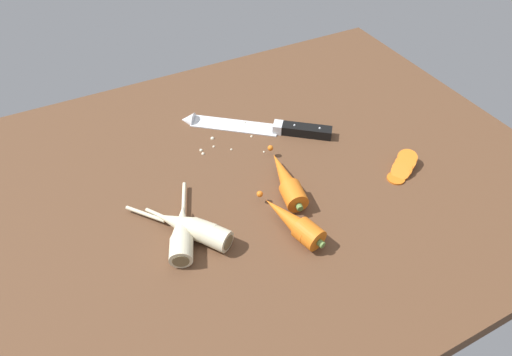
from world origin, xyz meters
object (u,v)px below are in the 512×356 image
at_px(chefs_knife, 253,126).
at_px(parsnip_mid_right, 182,232).
at_px(whole_carrot_second, 294,222).
at_px(parsnip_front, 200,230).
at_px(parsnip_mid_left, 184,225).
at_px(carrot_slice_stack, 403,167).
at_px(whole_carrot, 286,180).

height_order(chefs_knife, parsnip_mid_right, parsnip_mid_right).
distance_m(whole_carrot_second, parsnip_front, 0.17).
bearing_deg(parsnip_mid_left, parsnip_mid_right, -124.39).
distance_m(parsnip_front, carrot_slice_stack, 0.43).
height_order(parsnip_mid_right, carrot_slice_stack, parsnip_mid_right).
distance_m(whole_carrot_second, parsnip_mid_right, 0.20).
bearing_deg(chefs_knife, parsnip_mid_right, -137.86).
bearing_deg(carrot_slice_stack, parsnip_mid_right, 175.44).
height_order(parsnip_front, parsnip_mid_right, same).
height_order(chefs_knife, parsnip_mid_left, parsnip_mid_left).
height_order(chefs_knife, whole_carrot_second, whole_carrot_second).
xyz_separation_m(parsnip_front, carrot_slice_stack, (0.43, -0.03, -0.01)).
xyz_separation_m(chefs_knife, parsnip_mid_left, (-0.24, -0.22, 0.01)).
bearing_deg(parsnip_front, whole_carrot, 11.01).
bearing_deg(chefs_knife, whole_carrot_second, -103.07).
relative_size(chefs_knife, parsnip_mid_left, 1.88).
height_order(whole_carrot, parsnip_mid_right, whole_carrot).
relative_size(whole_carrot, parsnip_mid_left, 1.17).
distance_m(whole_carrot_second, carrot_slice_stack, 0.28).
height_order(chefs_knife, carrot_slice_stack, carrot_slice_stack).
height_order(whole_carrot, parsnip_front, whole_carrot).
distance_m(whole_carrot_second, parsnip_mid_left, 0.19).
xyz_separation_m(chefs_knife, parsnip_front, (-0.22, -0.24, 0.01)).
bearing_deg(carrot_slice_stack, parsnip_front, 176.53).
relative_size(whole_carrot_second, parsnip_mid_left, 1.04).
relative_size(whole_carrot, whole_carrot_second, 1.12).
bearing_deg(parsnip_front, parsnip_mid_left, 131.02).
relative_size(whole_carrot, parsnip_front, 1.16).
bearing_deg(carrot_slice_stack, parsnip_mid_left, 173.73).
bearing_deg(whole_carrot, parsnip_mid_left, -176.19).
xyz_separation_m(whole_carrot_second, carrot_slice_stack, (0.28, 0.03, -0.01)).
height_order(whole_carrot_second, parsnip_front, whole_carrot_second).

